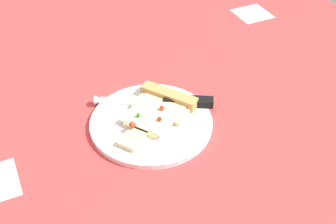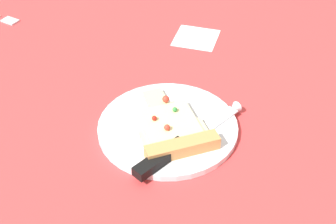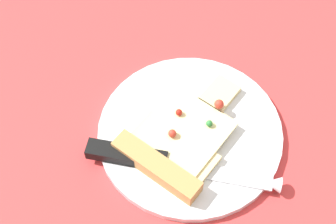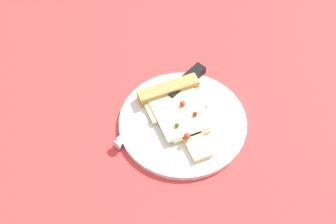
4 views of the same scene
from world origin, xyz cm
name	(u,v)px [view 1 (image 1 of 4)]	position (x,y,z in cm)	size (l,w,h in cm)	color
ground_plane	(113,160)	(0.02, 0.03, -1.50)	(155.91, 155.91, 3.00)	#D13838
plate	(151,123)	(4.27, -9.52, 0.55)	(23.70, 23.70, 1.09)	silver
pizza_slice	(158,110)	(5.78, -11.63, 1.88)	(16.44, 18.70, 2.54)	beige
knife	(166,101)	(7.79, -14.21, 1.69)	(13.33, 22.08, 2.45)	silver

